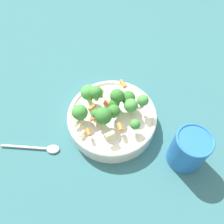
# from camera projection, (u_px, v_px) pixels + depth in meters

# --- Properties ---
(ground_plane) EXTENTS (3.00, 3.00, 0.00)m
(ground_plane) POSITION_uv_depth(u_px,v_px,m) (112.00, 123.00, 0.66)
(ground_plane) COLOR #2D6066
(bowl) EXTENTS (0.25, 0.25, 0.05)m
(bowl) POSITION_uv_depth(u_px,v_px,m) (112.00, 118.00, 0.63)
(bowl) COLOR silver
(bowl) RESTS_ON ground_plane
(pasta_salad) EXTENTS (0.17, 0.21, 0.07)m
(pasta_salad) POSITION_uv_depth(u_px,v_px,m) (108.00, 105.00, 0.58)
(pasta_salad) COLOR #8CB766
(pasta_salad) RESTS_ON bowl
(cup) EXTENTS (0.09, 0.09, 0.11)m
(cup) POSITION_uv_depth(u_px,v_px,m) (189.00, 149.00, 0.55)
(cup) COLOR #2366B2
(cup) RESTS_ON ground_plane
(spoon) EXTENTS (0.08, 0.16, 0.01)m
(spoon) POSITION_uv_depth(u_px,v_px,m) (41.00, 148.00, 0.60)
(spoon) COLOR silver
(spoon) RESTS_ON ground_plane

